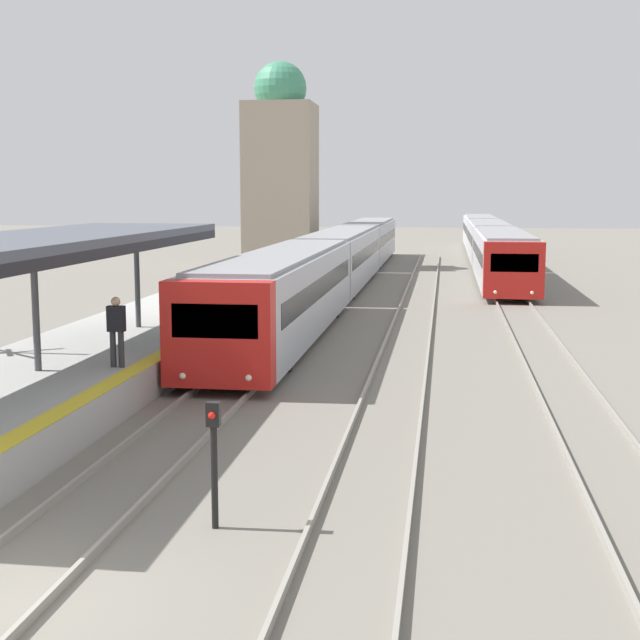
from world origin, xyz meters
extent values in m
cube|color=gray|center=(0.72, 0.00, 0.07)|extent=(0.07, 120.00, 0.15)
cube|color=gray|center=(3.48, 0.00, 0.07)|extent=(0.07, 120.00, 0.15)
cube|color=gray|center=(4.92, 0.00, 0.07)|extent=(0.07, 120.00, 0.15)
cube|color=#4C515B|center=(-3.86, 9.57, 3.86)|extent=(4.00, 17.01, 0.20)
cube|color=black|center=(-1.90, 9.57, 3.64)|extent=(0.08, 17.01, 0.24)
cylinder|color=#47474C|center=(-3.86, 9.57, 2.31)|extent=(0.16, 0.16, 2.89)
cylinder|color=#47474C|center=(-3.86, 16.38, 2.31)|extent=(0.16, 0.16, 2.89)
cylinder|color=#2D2D33|center=(-2.30, 10.22, 1.29)|extent=(0.14, 0.14, 0.85)
cylinder|color=#2D2D33|center=(-2.10, 10.22, 1.29)|extent=(0.14, 0.14, 0.85)
cube|color=black|center=(-2.20, 10.22, 2.02)|extent=(0.40, 0.22, 0.60)
sphere|color=tan|center=(-2.20, 10.22, 2.42)|extent=(0.22, 0.22, 0.22)
cube|color=red|center=(0.00, 11.17, 1.55)|extent=(2.69, 0.70, 2.57)
cube|color=black|center=(0.00, 10.84, 1.91)|extent=(2.10, 0.04, 0.82)
sphere|color=#EFEACC|center=(-0.81, 10.83, 0.57)|extent=(0.16, 0.16, 0.16)
sphere|color=#EFEACC|center=(0.81, 10.83, 0.57)|extent=(0.16, 0.16, 0.16)
cube|color=#A8ADB7|center=(0.00, 19.92, 1.55)|extent=(2.69, 16.82, 2.57)
cube|color=gray|center=(0.00, 19.92, 2.90)|extent=(2.37, 16.48, 0.12)
cube|color=black|center=(0.00, 19.92, 1.84)|extent=(2.71, 15.47, 0.67)
cylinder|color=black|center=(-1.15, 14.46, 0.35)|extent=(0.12, 0.70, 0.70)
cylinder|color=black|center=(1.15, 14.46, 0.35)|extent=(0.12, 0.70, 0.70)
cylinder|color=black|center=(-1.15, 25.39, 0.35)|extent=(0.12, 0.70, 0.70)
cylinder|color=black|center=(1.15, 25.39, 0.35)|extent=(0.12, 0.70, 0.70)
cube|color=#A8ADB7|center=(0.00, 37.09, 1.55)|extent=(2.69, 16.82, 2.57)
cube|color=gray|center=(0.00, 37.09, 2.90)|extent=(2.37, 16.48, 0.12)
cube|color=black|center=(0.00, 37.09, 1.84)|extent=(2.71, 15.47, 0.67)
cylinder|color=black|center=(-1.15, 31.63, 0.35)|extent=(0.12, 0.70, 0.70)
cylinder|color=black|center=(1.15, 31.63, 0.35)|extent=(0.12, 0.70, 0.70)
cylinder|color=black|center=(-1.15, 42.56, 0.35)|extent=(0.12, 0.70, 0.70)
cylinder|color=black|center=(1.15, 42.56, 0.35)|extent=(0.12, 0.70, 0.70)
cube|color=#A8ADB7|center=(0.00, 54.26, 1.55)|extent=(2.69, 16.82, 2.57)
cube|color=gray|center=(0.00, 54.26, 2.90)|extent=(2.37, 16.48, 0.12)
cube|color=black|center=(0.00, 54.26, 1.84)|extent=(2.71, 15.47, 0.67)
cylinder|color=black|center=(-1.15, 48.79, 0.35)|extent=(0.12, 0.70, 0.70)
cylinder|color=black|center=(1.15, 48.79, 0.35)|extent=(0.12, 0.70, 0.70)
cylinder|color=black|center=(-1.15, 59.73, 0.35)|extent=(0.12, 0.70, 0.70)
cylinder|color=black|center=(1.15, 59.73, 0.35)|extent=(0.12, 0.70, 0.70)
cube|color=red|center=(8.40, 30.70, 1.53)|extent=(2.65, 0.70, 2.51)
cube|color=black|center=(8.40, 30.37, 1.88)|extent=(2.07, 0.04, 0.80)
sphere|color=#EFEACC|center=(7.60, 30.36, 0.57)|extent=(0.16, 0.16, 0.16)
sphere|color=#EFEACC|center=(9.19, 30.36, 0.57)|extent=(0.16, 0.16, 0.16)
cube|color=silver|center=(8.40, 38.95, 1.53)|extent=(2.65, 15.82, 2.51)
cube|color=gray|center=(8.40, 38.95, 2.84)|extent=(2.33, 15.50, 0.12)
cube|color=black|center=(8.40, 38.95, 1.80)|extent=(2.67, 14.55, 0.65)
cylinder|color=black|center=(7.27, 33.81, 0.35)|extent=(0.12, 0.70, 0.70)
cylinder|color=black|center=(9.53, 33.81, 0.35)|extent=(0.12, 0.70, 0.70)
cylinder|color=black|center=(7.27, 44.09, 0.35)|extent=(0.12, 0.70, 0.70)
cylinder|color=black|center=(9.53, 44.09, 0.35)|extent=(0.12, 0.70, 0.70)
cube|color=silver|center=(8.40, 55.12, 1.53)|extent=(2.65, 15.82, 2.51)
cube|color=gray|center=(8.40, 55.12, 2.84)|extent=(2.33, 15.50, 0.12)
cube|color=black|center=(8.40, 55.12, 1.80)|extent=(2.67, 14.55, 0.65)
cylinder|color=black|center=(7.27, 49.98, 0.35)|extent=(0.12, 0.70, 0.70)
cylinder|color=black|center=(9.53, 49.98, 0.35)|extent=(0.12, 0.70, 0.70)
cylinder|color=black|center=(7.27, 60.26, 0.35)|extent=(0.12, 0.70, 0.70)
cylinder|color=black|center=(9.53, 60.26, 0.35)|extent=(0.12, 0.70, 0.70)
cube|color=silver|center=(8.40, 71.28, 1.53)|extent=(2.65, 15.82, 2.51)
cube|color=gray|center=(8.40, 71.28, 2.84)|extent=(2.33, 15.50, 0.12)
cube|color=black|center=(8.40, 71.28, 1.80)|extent=(2.67, 14.55, 0.65)
cylinder|color=black|center=(7.27, 66.14, 0.35)|extent=(0.12, 0.70, 0.70)
cylinder|color=black|center=(9.53, 66.14, 0.35)|extent=(0.12, 0.70, 0.70)
cylinder|color=black|center=(7.27, 76.42, 0.35)|extent=(0.12, 0.70, 0.70)
cylinder|color=black|center=(9.53, 76.42, 0.35)|extent=(0.12, 0.70, 0.70)
cylinder|color=black|center=(2.08, 2.83, 0.78)|extent=(0.10, 0.10, 1.55)
cube|color=black|center=(2.08, 2.83, 1.73)|extent=(0.20, 0.14, 0.36)
sphere|color=red|center=(2.08, 2.74, 1.73)|extent=(0.11, 0.11, 0.11)
cube|color=gray|center=(-5.50, 49.21, 5.37)|extent=(4.48, 4.48, 10.74)
sphere|color=#3D8966|center=(-5.50, 49.21, 11.69)|extent=(3.44, 3.44, 3.44)
camera|label=1|loc=(5.37, -9.45, 4.92)|focal=50.00mm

